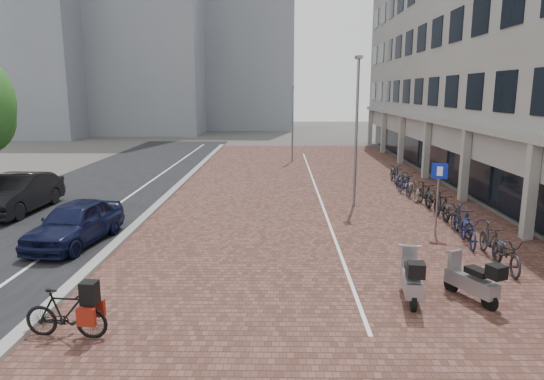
{
  "coord_description": "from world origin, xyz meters",
  "views": [
    {
      "loc": [
        0.3,
        -12.33,
        5.03
      ],
      "look_at": [
        0.0,
        6.0,
        1.3
      ],
      "focal_mm": 32.23,
      "sensor_mm": 36.0,
      "label": 1
    }
  ],
  "objects_px": {
    "hero_bike": "(66,313)",
    "scooter_back": "(472,279)",
    "scooter_front": "(411,277)",
    "car_dark": "(18,194)",
    "parking_sign": "(438,187)",
    "car_navy": "(75,223)"
  },
  "relations": [
    {
      "from": "car_navy",
      "to": "car_dark",
      "type": "relative_size",
      "value": 0.87
    },
    {
      "from": "car_dark",
      "to": "hero_bike",
      "type": "relative_size",
      "value": 2.71
    },
    {
      "from": "hero_bike",
      "to": "scooter_front",
      "type": "height_order",
      "value": "hero_bike"
    },
    {
      "from": "car_navy",
      "to": "parking_sign",
      "type": "relative_size",
      "value": 1.66
    },
    {
      "from": "parking_sign",
      "to": "hero_bike",
      "type": "bearing_deg",
      "value": -120.13
    },
    {
      "from": "car_dark",
      "to": "scooter_back",
      "type": "bearing_deg",
      "value": -27.34
    },
    {
      "from": "scooter_back",
      "to": "car_dark",
      "type": "bearing_deg",
      "value": 125.42
    },
    {
      "from": "scooter_back",
      "to": "scooter_front",
      "type": "bearing_deg",
      "value": 153.24
    },
    {
      "from": "scooter_front",
      "to": "scooter_back",
      "type": "bearing_deg",
      "value": 7.45
    },
    {
      "from": "car_navy",
      "to": "hero_bike",
      "type": "bearing_deg",
      "value": -60.38
    },
    {
      "from": "parking_sign",
      "to": "car_dark",
      "type": "bearing_deg",
      "value": -167.69
    },
    {
      "from": "car_dark",
      "to": "scooter_front",
      "type": "xyz_separation_m",
      "value": [
        14.17,
        -8.58,
        -0.19
      ]
    },
    {
      "from": "hero_bike",
      "to": "scooter_back",
      "type": "relative_size",
      "value": 1.08
    },
    {
      "from": "car_dark",
      "to": "scooter_front",
      "type": "height_order",
      "value": "car_dark"
    },
    {
      "from": "car_dark",
      "to": "parking_sign",
      "type": "bearing_deg",
      "value": -8.99
    },
    {
      "from": "scooter_front",
      "to": "scooter_back",
      "type": "xyz_separation_m",
      "value": [
        1.45,
        -0.03,
        -0.04
      ]
    },
    {
      "from": "car_navy",
      "to": "scooter_front",
      "type": "relative_size",
      "value": 2.4
    },
    {
      "from": "car_navy",
      "to": "scooter_back",
      "type": "distance_m",
      "value": 12.25
    },
    {
      "from": "scooter_front",
      "to": "car_navy",
      "type": "bearing_deg",
      "value": 165.07
    },
    {
      "from": "car_navy",
      "to": "scooter_front",
      "type": "bearing_deg",
      "value": -14.69
    },
    {
      "from": "car_navy",
      "to": "hero_bike",
      "type": "distance_m",
      "value": 6.74
    },
    {
      "from": "car_navy",
      "to": "scooter_front",
      "type": "distance_m",
      "value": 10.9
    }
  ]
}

